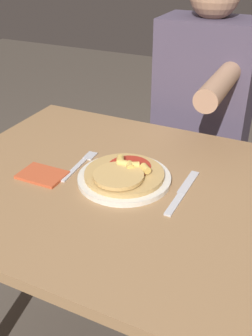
{
  "coord_description": "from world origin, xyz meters",
  "views": [
    {
      "loc": [
        0.39,
        -0.79,
        1.33
      ],
      "look_at": [
        0.0,
        0.01,
        0.81
      ],
      "focal_mm": 42.0,
      "sensor_mm": 36.0,
      "label": 1
    }
  ],
  "objects_px": {
    "dining_table": "(122,223)",
    "person_diner": "(202,118)",
    "knife": "(182,193)",
    "plate": "(126,179)",
    "fork": "(81,164)",
    "pizza": "(125,174)"
  },
  "relations": [
    {
      "from": "plate",
      "to": "knife",
      "type": "xyz_separation_m",
      "value": [
        0.15,
        0.01,
        -0.0
      ]
    },
    {
      "from": "plate",
      "to": "fork",
      "type": "bearing_deg",
      "value": 170.97
    },
    {
      "from": "plate",
      "to": "knife",
      "type": "distance_m",
      "value": 0.15
    },
    {
      "from": "dining_table",
      "to": "knife",
      "type": "xyz_separation_m",
      "value": [
        0.16,
        0.02,
        0.14
      ]
    },
    {
      "from": "knife",
      "to": "person_diner",
      "type": "height_order",
      "value": "person_diner"
    },
    {
      "from": "dining_table",
      "to": "knife",
      "type": "relative_size",
      "value": 4.53
    },
    {
      "from": "plate",
      "to": "fork",
      "type": "xyz_separation_m",
      "value": [
        -0.15,
        0.02,
        -0.0
      ]
    },
    {
      "from": "plate",
      "to": "person_diner",
      "type": "distance_m",
      "value": 0.6
    },
    {
      "from": "dining_table",
      "to": "fork",
      "type": "relative_size",
      "value": 5.67
    },
    {
      "from": "plate",
      "to": "pizza",
      "type": "height_order",
      "value": "pizza"
    },
    {
      "from": "plate",
      "to": "pizza",
      "type": "xyz_separation_m",
      "value": [
        -0.0,
        -0.0,
        0.02
      ]
    },
    {
      "from": "person_diner",
      "to": "dining_table",
      "type": "bearing_deg",
      "value": -94.52
    },
    {
      "from": "dining_table",
      "to": "person_diner",
      "type": "xyz_separation_m",
      "value": [
        0.05,
        0.61,
        0.1
      ]
    },
    {
      "from": "pizza",
      "to": "person_diner",
      "type": "height_order",
      "value": "person_diner"
    },
    {
      "from": "fork",
      "to": "knife",
      "type": "bearing_deg",
      "value": -3.26
    },
    {
      "from": "plate",
      "to": "fork",
      "type": "relative_size",
      "value": 1.42
    },
    {
      "from": "dining_table",
      "to": "person_diner",
      "type": "relative_size",
      "value": 0.79
    },
    {
      "from": "pizza",
      "to": "person_diner",
      "type": "bearing_deg",
      "value": 85.87
    },
    {
      "from": "dining_table",
      "to": "person_diner",
      "type": "bearing_deg",
      "value": 85.48
    },
    {
      "from": "knife",
      "to": "person_diner",
      "type": "distance_m",
      "value": 0.6
    },
    {
      "from": "fork",
      "to": "person_diner",
      "type": "distance_m",
      "value": 0.61
    },
    {
      "from": "pizza",
      "to": "knife",
      "type": "bearing_deg",
      "value": 3.97
    }
  ]
}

